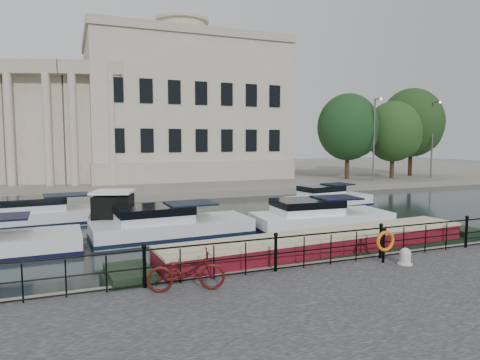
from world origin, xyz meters
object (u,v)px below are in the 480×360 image
narrowboat (324,255)px  bicycle (186,271)px  harbour_hut (114,214)px  mooring_bollard (405,257)px  life_ring_post (385,242)px

narrowboat → bicycle: bearing=-162.9°
bicycle → harbour_hut: 10.87m
narrowboat → harbour_hut: bearing=123.5°
bicycle → narrowboat: size_ratio=0.13×
mooring_bollard → narrowboat: 2.93m
life_ring_post → narrowboat: (-0.98, 2.11, -0.90)m
bicycle → life_ring_post: 6.75m
bicycle → mooring_bollard: (7.27, -0.23, -0.30)m
bicycle → narrowboat: bicycle is taller
mooring_bollard → life_ring_post: bearing=145.4°
life_ring_post → harbour_hut: size_ratio=0.36×
life_ring_post → narrowboat: 2.50m
bicycle → harbour_hut: bearing=16.3°
life_ring_post → mooring_bollard: bearing=-34.6°
narrowboat → harbour_hut: 10.88m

